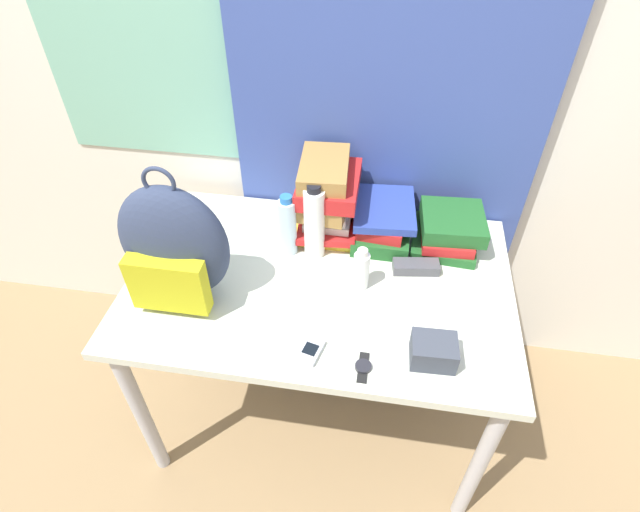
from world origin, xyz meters
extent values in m
plane|color=#8C704C|center=(0.00, 0.00, 0.00)|extent=(12.00, 12.00, 0.00)
cube|color=silver|center=(0.00, 0.89, 1.25)|extent=(6.00, 0.05, 2.50)
cube|color=#75B299|center=(-0.49, 0.86, 1.30)|extent=(1.10, 0.01, 0.80)
cube|color=#384C93|center=(0.15, 0.83, 1.25)|extent=(1.05, 0.04, 2.50)
cube|color=beige|center=(0.00, 0.40, 0.74)|extent=(1.23, 0.80, 0.03)
cylinder|color=#B2B2B7|center=(-0.56, 0.06, 0.36)|extent=(0.05, 0.05, 0.73)
cylinder|color=#B2B2B7|center=(0.56, 0.06, 0.36)|extent=(0.05, 0.05, 0.73)
cylinder|color=#B2B2B7|center=(-0.56, 0.75, 0.36)|extent=(0.05, 0.05, 0.73)
cylinder|color=#B2B2B7|center=(0.56, 0.75, 0.36)|extent=(0.05, 0.05, 0.73)
ellipsoid|color=#2D3851|center=(-0.41, 0.28, 0.96)|extent=(0.33, 0.15, 0.40)
cube|color=#B2AD19|center=(-0.41, 0.19, 0.88)|extent=(0.23, 0.05, 0.18)
torus|color=#2D3851|center=(-0.41, 0.28, 1.17)|extent=(0.09, 0.01, 0.09)
cube|color=yellow|center=(-0.02, 0.65, 0.78)|extent=(0.22, 0.21, 0.04)
cube|color=red|center=(-0.01, 0.65, 0.81)|extent=(0.22, 0.29, 0.02)
cube|color=silver|center=(-0.01, 0.66, 0.83)|extent=(0.16, 0.21, 0.03)
cube|color=silver|center=(-0.02, 0.66, 0.86)|extent=(0.18, 0.21, 0.03)
cube|color=olive|center=(-0.03, 0.66, 0.90)|extent=(0.19, 0.29, 0.06)
cube|color=red|center=(-0.01, 0.65, 0.96)|extent=(0.20, 0.27, 0.06)
cube|color=olive|center=(-0.03, 0.65, 1.02)|extent=(0.17, 0.26, 0.05)
cube|color=#1E5623|center=(0.18, 0.65, 0.78)|extent=(0.20, 0.26, 0.06)
cube|color=red|center=(0.18, 0.64, 0.83)|extent=(0.17, 0.22, 0.04)
cube|color=navy|center=(0.18, 0.66, 0.87)|extent=(0.23, 0.27, 0.03)
cube|color=#1E5623|center=(0.40, 0.65, 0.77)|extent=(0.23, 0.26, 0.03)
cube|color=red|center=(0.40, 0.66, 0.81)|extent=(0.18, 0.26, 0.03)
cube|color=#1E5623|center=(0.42, 0.65, 0.85)|extent=(0.22, 0.22, 0.06)
cylinder|color=silver|center=(-0.13, 0.52, 0.86)|extent=(0.06, 0.06, 0.21)
cylinder|color=#286BB7|center=(-0.13, 0.52, 0.98)|extent=(0.04, 0.04, 0.02)
cylinder|color=white|center=(-0.04, 0.52, 0.89)|extent=(0.07, 0.07, 0.26)
cylinder|color=black|center=(-0.04, 0.52, 1.02)|extent=(0.04, 0.04, 0.02)
cylinder|color=white|center=(0.13, 0.39, 0.82)|extent=(0.05, 0.05, 0.13)
cylinder|color=white|center=(0.13, 0.39, 0.90)|extent=(0.03, 0.03, 0.02)
cube|color=#B7BCC6|center=(0.02, 0.11, 0.77)|extent=(0.08, 0.10, 0.02)
cube|color=black|center=(0.02, 0.11, 0.77)|extent=(0.05, 0.05, 0.00)
cube|color=#47474C|center=(0.31, 0.49, 0.78)|extent=(0.16, 0.08, 0.04)
cube|color=#383D47|center=(0.36, 0.14, 0.79)|extent=(0.13, 0.10, 0.07)
cube|color=black|center=(0.17, 0.08, 0.76)|extent=(0.03, 0.10, 0.00)
cylinder|color=#232328|center=(0.17, 0.08, 0.76)|extent=(0.05, 0.05, 0.01)
camera|label=1|loc=(0.18, -0.73, 1.90)|focal=28.00mm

